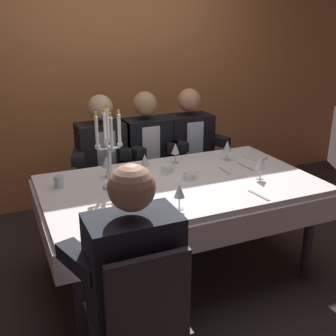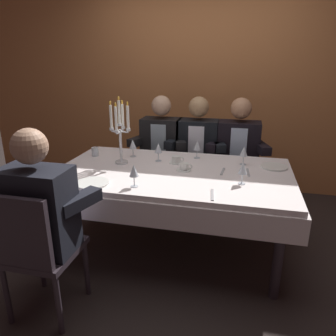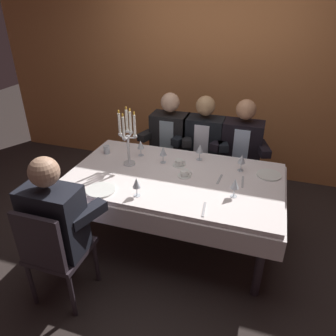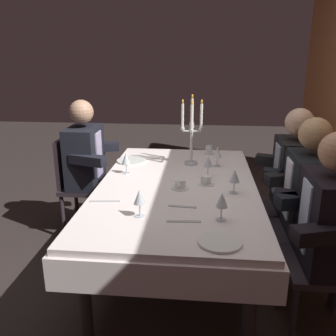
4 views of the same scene
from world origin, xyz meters
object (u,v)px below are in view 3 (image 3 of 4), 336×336
object	(u,v)px
dinner_plate_0	(269,175)
wine_glass_4	(141,145)
wine_glass_0	(200,149)
wine_glass_3	(242,159)
dining_table	(174,187)
water_tumbler_0	(107,150)
coffee_cup_0	(185,173)
dinner_plate_1	(101,190)
wine_glass_5	(163,152)
seated_diner_1	(170,136)
candelabra	(128,138)
wine_glass_1	(235,184)
coffee_cup_1	(179,163)
seated_diner_0	(54,220)
seated_diner_3	(242,145)
wine_glass_2	(136,183)
seated_diner_2	(204,140)

from	to	relation	value
dinner_plate_0	wine_glass_4	bearing A→B (deg)	178.73
wine_glass_0	wine_glass_3	world-z (taller)	same
dining_table	water_tumbler_0	distance (m)	0.85
wine_glass_3	coffee_cup_0	world-z (taller)	wine_glass_3
dinner_plate_1	wine_glass_5	xyz separation A→B (m)	(0.33, 0.64, 0.11)
dining_table	seated_diner_1	bearing A→B (deg)	109.95
candelabra	seated_diner_1	xyz separation A→B (m)	(0.16, 0.80, -0.28)
wine_glass_1	coffee_cup_1	world-z (taller)	wine_glass_1
seated_diner_0	seated_diner_3	distance (m)	2.11
wine_glass_1	seated_diner_1	world-z (taller)	seated_diner_1
candelabra	dinner_plate_0	distance (m)	1.33
wine_glass_1	seated_diner_1	bearing A→B (deg)	129.56
dinner_plate_0	water_tumbler_0	xyz separation A→B (m)	(-1.61, -0.03, 0.03)
dining_table	wine_glass_3	size ratio (longest dim) A/B	11.83
wine_glass_0	dinner_plate_0	bearing A→B (deg)	-10.03
wine_glass_1	wine_glass_4	bearing A→B (deg)	154.92
seated_diner_0	wine_glass_3	bearing A→B (deg)	44.27
seated_diner_1	wine_glass_2	bearing A→B (deg)	-84.34
seated_diner_0	seated_diner_2	size ratio (longest dim) A/B	1.00
seated_diner_0	coffee_cup_1	bearing A→B (deg)	59.92
wine_glass_2	wine_glass_1	bearing A→B (deg)	17.18
candelabra	seated_diner_2	xyz separation A→B (m)	(0.55, 0.80, -0.28)
coffee_cup_1	seated_diner_2	bearing A→B (deg)	82.49
wine_glass_5	coffee_cup_0	xyz separation A→B (m)	(0.27, -0.19, -0.09)
wine_glass_3	seated_diner_0	bearing A→B (deg)	-135.73
water_tumbler_0	wine_glass_1	bearing A→B (deg)	-16.74
wine_glass_3	seated_diner_0	world-z (taller)	seated_diner_0
wine_glass_1	seated_diner_2	size ratio (longest dim) A/B	0.13
coffee_cup_0	coffee_cup_1	bearing A→B (deg)	119.79
dinner_plate_0	seated_diner_2	bearing A→B (deg)	139.87
wine_glass_1	dinner_plate_1	bearing A→B (deg)	-166.51
dining_table	wine_glass_5	bearing A→B (deg)	129.73
candelabra	wine_glass_5	size ratio (longest dim) A/B	3.50
wine_glass_5	seated_diner_1	bearing A→B (deg)	101.92
wine_glass_5	seated_diner_1	world-z (taller)	seated_diner_1
wine_glass_5	seated_diner_0	xyz separation A→B (m)	(-0.47, -1.10, -0.12)
wine_glass_0	water_tumbler_0	world-z (taller)	wine_glass_0
seated_diner_2	wine_glass_0	bearing A→B (deg)	-82.63
wine_glass_0	seated_diner_2	xyz separation A→B (m)	(-0.06, 0.50, -0.12)
dinner_plate_0	seated_diner_0	bearing A→B (deg)	-141.61
wine_glass_4	coffee_cup_1	size ratio (longest dim) A/B	1.24
candelabra	dining_table	bearing A→B (deg)	-9.73
candelabra	coffee_cup_1	bearing A→B (deg)	14.67
seated_diner_3	seated_diner_2	bearing A→B (deg)	180.00
dinner_plate_1	seated_diner_1	bearing A→B (deg)	81.80
wine_glass_5	coffee_cup_0	world-z (taller)	wine_glass_5
seated_diner_3	wine_glass_3	bearing A→B (deg)	-84.92
seated_diner_2	coffee_cup_0	bearing A→B (deg)	-89.25
water_tumbler_0	wine_glass_2	bearing A→B (deg)	-46.53
dining_table	coffee_cup_1	world-z (taller)	coffee_cup_1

